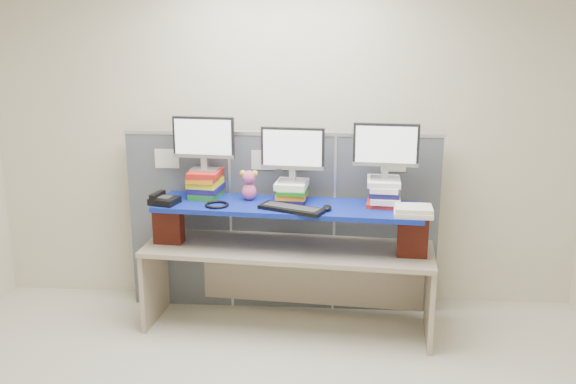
# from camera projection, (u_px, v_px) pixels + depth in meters

# --- Properties ---
(room) EXTENTS (5.00, 4.00, 2.80)m
(room) POSITION_uv_depth(u_px,v_px,m) (257.00, 211.00, 3.49)
(room) COLOR beige
(room) RESTS_ON ground
(cubicle_partition) EXTENTS (2.60, 0.06, 1.53)m
(cubicle_partition) POSITION_uv_depth(u_px,v_px,m) (282.00, 221.00, 5.37)
(cubicle_partition) COLOR #4A4F57
(cubicle_partition) RESTS_ON ground
(desk) EXTENTS (2.30, 0.86, 0.69)m
(desk) POSITION_uv_depth(u_px,v_px,m) (288.00, 263.00, 5.05)
(desk) COLOR tan
(desk) RESTS_ON ground
(brick_pier_left) EXTENTS (0.24, 0.14, 0.31)m
(brick_pier_left) POSITION_uv_depth(u_px,v_px,m) (169.00, 224.00, 5.07)
(brick_pier_left) COLOR maroon
(brick_pier_left) RESTS_ON desk
(brick_pier_right) EXTENTS (0.24, 0.14, 0.31)m
(brick_pier_right) POSITION_uv_depth(u_px,v_px,m) (413.00, 237.00, 4.78)
(brick_pier_right) COLOR maroon
(brick_pier_right) RESTS_ON desk
(blue_board) EXTENTS (2.09, 0.69, 0.04)m
(blue_board) POSITION_uv_depth(u_px,v_px,m) (288.00, 207.00, 4.93)
(blue_board) COLOR navy
(blue_board) RESTS_ON brick_pier_left
(book_stack_left) EXTENTS (0.28, 0.33, 0.22)m
(book_stack_left) POSITION_uv_depth(u_px,v_px,m) (206.00, 183.00, 5.12)
(book_stack_left) COLOR #1E721F
(book_stack_left) RESTS_ON blue_board
(book_stack_center) EXTENTS (0.27, 0.32, 0.15)m
(book_stack_center) POSITION_uv_depth(u_px,v_px,m) (292.00, 191.00, 5.02)
(book_stack_center) COLOR navy
(book_stack_center) RESTS_ON blue_board
(book_stack_right) EXTENTS (0.28, 0.34, 0.20)m
(book_stack_right) POSITION_uv_depth(u_px,v_px,m) (384.00, 192.00, 4.90)
(book_stack_right) COLOR red
(book_stack_right) RESTS_ON blue_board
(monitor_left) EXTENTS (0.49, 0.16, 0.43)m
(monitor_left) POSITION_uv_depth(u_px,v_px,m) (204.00, 140.00, 5.02)
(monitor_left) COLOR #949498
(monitor_left) RESTS_ON book_stack_left
(monitor_center) EXTENTS (0.49, 0.16, 0.43)m
(monitor_center) POSITION_uv_depth(u_px,v_px,m) (293.00, 151.00, 4.93)
(monitor_center) COLOR #949498
(monitor_center) RESTS_ON book_stack_center
(monitor_right) EXTENTS (0.49, 0.16, 0.43)m
(monitor_right) POSITION_uv_depth(u_px,v_px,m) (386.00, 148.00, 4.81)
(monitor_right) COLOR #949498
(monitor_right) RESTS_ON book_stack_right
(keyboard) EXTENTS (0.52, 0.35, 0.03)m
(keyboard) POSITION_uv_depth(u_px,v_px,m) (292.00, 209.00, 4.77)
(keyboard) COLOR black
(keyboard) RESTS_ON blue_board
(mouse) EXTENTS (0.08, 0.13, 0.04)m
(mouse) POSITION_uv_depth(u_px,v_px,m) (327.00, 208.00, 4.78)
(mouse) COLOR black
(mouse) RESTS_ON blue_board
(desk_phone) EXTENTS (0.24, 0.23, 0.09)m
(desk_phone) POSITION_uv_depth(u_px,v_px,m) (164.00, 200.00, 4.94)
(desk_phone) COLOR black
(desk_phone) RESTS_ON blue_board
(headset) EXTENTS (0.24, 0.24, 0.02)m
(headset) POSITION_uv_depth(u_px,v_px,m) (217.00, 205.00, 4.89)
(headset) COLOR black
(headset) RESTS_ON blue_board
(plush_toy) EXTENTS (0.14, 0.11, 0.24)m
(plush_toy) POSITION_uv_depth(u_px,v_px,m) (249.00, 185.00, 5.02)
(plush_toy) COLOR #D45089
(plush_toy) RESTS_ON blue_board
(binder_stack) EXTENTS (0.29, 0.23, 0.07)m
(binder_stack) POSITION_uv_depth(u_px,v_px,m) (413.00, 211.00, 4.65)
(binder_stack) COLOR white
(binder_stack) RESTS_ON blue_board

